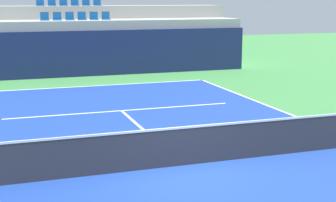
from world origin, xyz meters
TOP-DOWN VIEW (x-y plane):
  - ground_plane at (0.00, 0.00)m, footprint 80.00×80.00m
  - court_surface at (0.00, 0.00)m, footprint 11.00×24.00m
  - baseline_far at (0.00, 11.95)m, footprint 11.00×0.10m
  - service_line_far at (0.00, 6.40)m, footprint 8.26×0.10m
  - centre_service_line at (0.00, 3.20)m, footprint 0.10×6.40m
  - back_wall at (0.00, 15.16)m, footprint 18.40×0.30m
  - stands_tier_lower at (0.00, 16.51)m, footprint 18.40×2.40m
  - stands_tier_upper at (0.00, 18.91)m, footprint 18.40×2.40m
  - seating_row_lower at (0.00, 16.61)m, footprint 3.73×0.44m
  - seating_row_upper at (0.00, 19.01)m, footprint 3.73×0.44m
  - tennis_net at (0.00, 0.00)m, footprint 11.08×0.08m

SIDE VIEW (x-z plane):
  - ground_plane at x=0.00m, z-range 0.00..0.00m
  - court_surface at x=0.00m, z-range 0.00..0.01m
  - baseline_far at x=0.00m, z-range 0.01..0.01m
  - service_line_far at x=0.00m, z-range 0.01..0.01m
  - centre_service_line at x=0.00m, z-range 0.01..0.01m
  - tennis_net at x=0.00m, z-range -0.03..1.04m
  - back_wall at x=0.00m, z-range 0.00..2.37m
  - stands_tier_lower at x=0.00m, z-range 0.00..2.86m
  - stands_tier_upper at x=0.00m, z-range 0.00..3.59m
  - seating_row_lower at x=0.00m, z-range 2.77..3.21m
  - seating_row_upper at x=0.00m, z-range 3.50..3.94m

